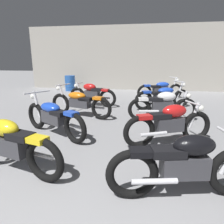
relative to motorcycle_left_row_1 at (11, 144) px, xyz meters
name	(u,v)px	position (x,y,z in m)	size (l,w,h in m)	color
back_wall	(134,58)	(1.26, 9.41, 1.34)	(12.60, 0.24, 3.60)	#9E998E
motorcycle_left_row_1	(11,144)	(0.00, 0.00, 0.00)	(1.93, 0.68, 0.88)	black
motorcycle_left_row_2	(53,116)	(-0.07, 1.61, -0.01)	(1.93, 1.20, 0.97)	black
motorcycle_left_row_3	(80,102)	(0.01, 3.24, -0.01)	(2.11, 0.86, 0.97)	black
motorcycle_left_row_4	(92,94)	(-0.02, 4.79, 0.00)	(1.94, 0.64, 0.88)	black
motorcycle_right_row_1	(185,165)	(2.53, -0.19, 0.00)	(1.95, 0.65, 0.88)	black
motorcycle_right_row_2	(170,123)	(2.52, 1.50, 0.00)	(1.84, 0.91, 0.88)	black
motorcycle_right_row_3	(163,105)	(2.50, 3.20, 0.00)	(1.96, 0.58, 0.88)	black
motorcycle_right_row_4	(163,96)	(2.63, 4.75, -0.01)	(2.00, 1.10, 0.97)	black
motorcycle_right_row_5	(161,89)	(2.64, 6.56, -0.01)	(2.03, 1.05, 0.97)	black
oil_drum	(70,83)	(-2.26, 8.34, -0.03)	(0.59, 0.59, 0.85)	#23519E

